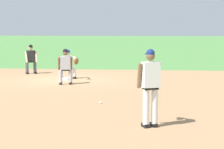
{
  "coord_description": "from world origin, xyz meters",
  "views": [
    {
      "loc": [
        -18.83,
        -4.04,
        2.41
      ],
      "look_at": [
        -6.06,
        -2.74,
        0.96
      ],
      "focal_mm": 70.0,
      "sensor_mm": 36.0,
      "label": 1
    }
  ],
  "objects": [
    {
      "name": "first_baseman",
      "position": [
        0.34,
        -0.13,
        0.73
      ],
      "size": [
        0.84,
        0.97,
        1.34
      ],
      "color": "black",
      "rests_on": "ground"
    },
    {
      "name": "pitcher",
      "position": [
        -8.61,
        -3.91,
        1.06
      ],
      "size": [
        0.82,
        0.59,
        1.86
      ],
      "color": "black",
      "rests_on": "ground"
    },
    {
      "name": "baseball",
      "position": [
        -5.65,
        -2.34,
        0.04
      ],
      "size": [
        0.07,
        0.07,
        0.07
      ],
      "primitive_type": "sphere",
      "color": "white",
      "rests_on": "ground"
    },
    {
      "name": "ground_plane",
      "position": [
        0.0,
        0.0,
        0.0
      ],
      "size": [
        160.0,
        160.0,
        0.0
      ],
      "primitive_type": "plane",
      "color": "#518942"
    },
    {
      "name": "infield_dirt_patch",
      "position": [
        -4.33,
        -1.95,
        0.0
      ],
      "size": [
        18.0,
        18.0,
        0.01
      ],
      "primitive_type": "cube",
      "color": "#A87F56",
      "rests_on": "ground"
    },
    {
      "name": "baserunner",
      "position": [
        -1.45,
        -0.36,
        0.79
      ],
      "size": [
        0.54,
        0.65,
        1.46
      ],
      "color": "black",
      "rests_on": "ground"
    },
    {
      "name": "first_base_bag",
      "position": [
        0.0,
        0.0,
        0.04
      ],
      "size": [
        0.38,
        0.38,
        0.09
      ],
      "primitive_type": "cube",
      "color": "white",
      "rests_on": "ground"
    },
    {
      "name": "umpire",
      "position": [
        2.28,
        2.17,
        0.79
      ],
      "size": [
        0.62,
        0.68,
        1.46
      ],
      "color": "black",
      "rests_on": "ground"
    }
  ]
}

